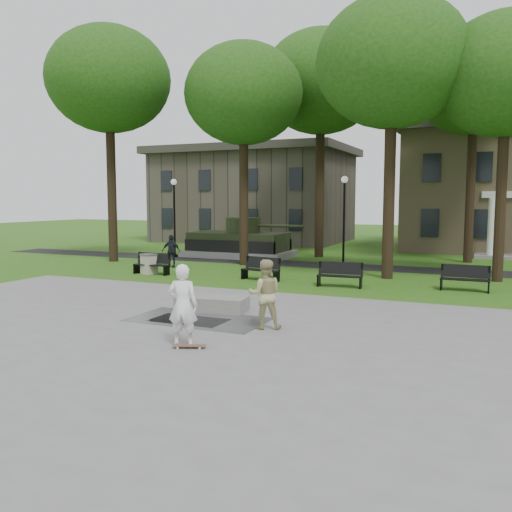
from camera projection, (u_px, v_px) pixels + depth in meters
The scene contains 24 objects.
ground at pixel (232, 306), 17.85m from camera, with size 120.00×120.00×0.00m, color #2C5213.
plaza at pixel (142, 342), 13.30m from camera, with size 22.00×16.00×0.02m, color gray.
footpath at pixel (332, 266), 28.76m from camera, with size 44.00×2.60×0.01m, color black.
building_left at pixel (254, 198), 46.00m from camera, with size 15.00×10.00×7.20m, color #4C443D.
tree_0 at pixel (109, 81), 29.81m from camera, with size 6.80×6.80×12.97m.
tree_1 at pixel (244, 95), 28.27m from camera, with size 6.20×6.20×11.63m.
tree_2 at pixel (392, 63), 23.20m from camera, with size 6.60×6.60×12.16m.
tree_3 at pixel (507, 76), 22.38m from camera, with size 6.00×6.00×11.19m.
tree_4 at pixel (321, 83), 32.12m from camera, with size 7.20×7.20×13.50m.
tree_5 at pixel (475, 85), 29.24m from camera, with size 6.40×6.40×12.44m.
lamp_left at pixel (174, 211), 32.76m from camera, with size 0.36×0.36×4.73m.
lamp_mid at pixel (344, 213), 28.54m from camera, with size 0.36×0.36×4.73m.
tank_monument at pixel (239, 243), 33.09m from camera, with size 7.45×3.40×2.40m.
puddle at pixel (189, 320), 15.70m from camera, with size 2.20×1.20×0.00m, color black.
concrete_block at pixel (212, 304), 17.04m from camera, with size 2.20×1.00×0.45m, color gray.
skateboard at pixel (189, 347), 12.75m from camera, with size 0.78×0.20×0.07m, color brown.
skateboarder at pixel (183, 305), 12.85m from camera, with size 0.72×0.47×1.98m, color white.
friend_watching at pixel (265, 294), 14.62m from camera, with size 0.92×0.71×1.89m, color tan.
pedestrian_walker at pixel (171, 251), 28.03m from camera, with size 0.99×0.41×1.69m, color black.
park_bench_0 at pixel (152, 263), 25.47m from camera, with size 1.81×0.55×1.00m.
park_bench_1 at pixel (261, 268), 23.59m from camera, with size 1.85×0.88×1.00m.
park_bench_2 at pixel (340, 274), 21.74m from camera, with size 1.83×0.64×1.00m.
park_bench_3 at pixel (465, 277), 20.79m from camera, with size 1.80×0.53×1.00m.
trash_bin at pixel (149, 264), 25.54m from camera, with size 0.84×0.84×0.96m.
Camera 1 is at (7.81, -15.76, 3.51)m, focal length 38.00 mm.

